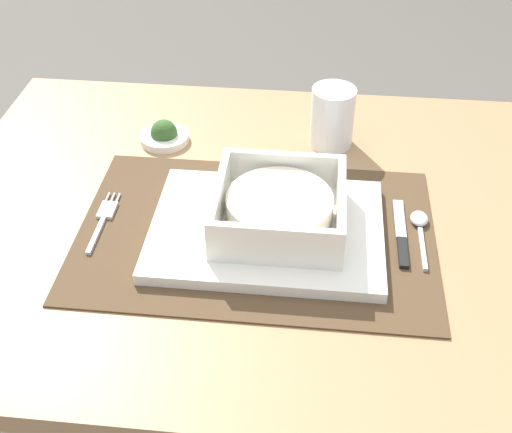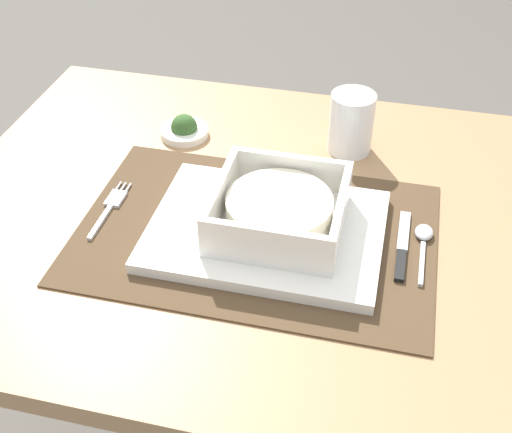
{
  "view_description": "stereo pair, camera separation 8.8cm",
  "coord_description": "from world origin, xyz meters",
  "px_view_note": "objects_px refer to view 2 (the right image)",
  "views": [
    {
      "loc": [
        0.05,
        -0.72,
        1.29
      ],
      "look_at": [
        -0.02,
        -0.04,
        0.73
      ],
      "focal_mm": 46.81,
      "sensor_mm": 36.0,
      "label": 1
    },
    {
      "loc": [
        0.13,
        -0.71,
        1.29
      ],
      "look_at": [
        -0.02,
        -0.04,
        0.73
      ],
      "focal_mm": 46.81,
      "sensor_mm": 36.0,
      "label": 2
    }
  ],
  "objects_px": {
    "dining_table": "(278,269)",
    "porridge_bowl": "(279,211)",
    "condiment_saucer": "(184,130)",
    "fork": "(111,205)",
    "spoon": "(423,239)",
    "drinking_glass": "(351,126)",
    "butter_knife": "(402,249)"
  },
  "relations": [
    {
      "from": "condiment_saucer",
      "to": "butter_knife",
      "type": "bearing_deg",
      "value": -29.61
    },
    {
      "from": "spoon",
      "to": "drinking_glass",
      "type": "height_order",
      "value": "drinking_glass"
    },
    {
      "from": "drinking_glass",
      "to": "condiment_saucer",
      "type": "bearing_deg",
      "value": -175.48
    },
    {
      "from": "butter_knife",
      "to": "condiment_saucer",
      "type": "height_order",
      "value": "condiment_saucer"
    },
    {
      "from": "dining_table",
      "to": "porridge_bowl",
      "type": "bearing_deg",
      "value": -80.14
    },
    {
      "from": "condiment_saucer",
      "to": "fork",
      "type": "bearing_deg",
      "value": -101.02
    },
    {
      "from": "porridge_bowl",
      "to": "condiment_saucer",
      "type": "bearing_deg",
      "value": 133.6
    },
    {
      "from": "dining_table",
      "to": "condiment_saucer",
      "type": "distance_m",
      "value": 0.28
    },
    {
      "from": "fork",
      "to": "spoon",
      "type": "bearing_deg",
      "value": 2.83
    },
    {
      "from": "porridge_bowl",
      "to": "drinking_glass",
      "type": "relative_size",
      "value": 1.74
    },
    {
      "from": "spoon",
      "to": "drinking_glass",
      "type": "relative_size",
      "value": 1.17
    },
    {
      "from": "fork",
      "to": "spoon",
      "type": "height_order",
      "value": "spoon"
    },
    {
      "from": "drinking_glass",
      "to": "butter_knife",
      "type": "bearing_deg",
      "value": -66.72
    },
    {
      "from": "porridge_bowl",
      "to": "butter_knife",
      "type": "bearing_deg",
      "value": 1.53
    },
    {
      "from": "dining_table",
      "to": "fork",
      "type": "distance_m",
      "value": 0.26
    },
    {
      "from": "porridge_bowl",
      "to": "butter_knife",
      "type": "relative_size",
      "value": 1.23
    },
    {
      "from": "butter_knife",
      "to": "drinking_glass",
      "type": "distance_m",
      "value": 0.25
    },
    {
      "from": "butter_knife",
      "to": "drinking_glass",
      "type": "relative_size",
      "value": 1.42
    },
    {
      "from": "dining_table",
      "to": "drinking_glass",
      "type": "relative_size",
      "value": 10.05
    },
    {
      "from": "dining_table",
      "to": "condiment_saucer",
      "type": "bearing_deg",
      "value": 138.95
    },
    {
      "from": "porridge_bowl",
      "to": "fork",
      "type": "distance_m",
      "value": 0.24
    },
    {
      "from": "porridge_bowl",
      "to": "drinking_glass",
      "type": "distance_m",
      "value": 0.24
    },
    {
      "from": "dining_table",
      "to": "porridge_bowl",
      "type": "xyz_separation_m",
      "value": [
        0.01,
        -0.04,
        0.14
      ]
    },
    {
      "from": "dining_table",
      "to": "spoon",
      "type": "relative_size",
      "value": 8.56
    },
    {
      "from": "fork",
      "to": "butter_knife",
      "type": "height_order",
      "value": "butter_knife"
    },
    {
      "from": "spoon",
      "to": "condiment_saucer",
      "type": "height_order",
      "value": "condiment_saucer"
    },
    {
      "from": "dining_table",
      "to": "spoon",
      "type": "xyz_separation_m",
      "value": [
        0.2,
        -0.01,
        0.11
      ]
    },
    {
      "from": "dining_table",
      "to": "condiment_saucer",
      "type": "relative_size",
      "value": 12.38
    },
    {
      "from": "drinking_glass",
      "to": "fork",
      "type": "bearing_deg",
      "value": -143.37
    },
    {
      "from": "spoon",
      "to": "dining_table",
      "type": "bearing_deg",
      "value": 176.29
    },
    {
      "from": "drinking_glass",
      "to": "condiment_saucer",
      "type": "distance_m",
      "value": 0.27
    },
    {
      "from": "butter_knife",
      "to": "condiment_saucer",
      "type": "bearing_deg",
      "value": 151.46
    }
  ]
}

